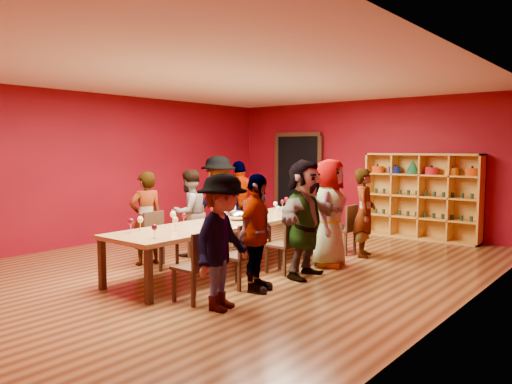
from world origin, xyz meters
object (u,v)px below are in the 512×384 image
chair_person_right_1 (242,252)px  person_right_0 (223,242)px  chair_person_left_3 (232,224)px  person_left_1 (146,218)px  person_left_2 (189,213)px  person_left_3 (218,202)px  chair_person_left_1 (158,237)px  chair_person_right_2 (286,241)px  wine_bottle (306,203)px  tasting_table (236,223)px  person_right_4 (365,213)px  chair_person_left_4 (255,220)px  chair_person_right_0 (198,263)px  chair_person_right_3 (316,234)px  shelving_unit (422,192)px  person_right_1 (256,233)px  spittoon_bowl (238,216)px  person_right_3 (329,213)px  person_left_4 (240,202)px  person_right_2 (305,219)px  chair_person_left_2 (200,229)px  chair_person_right_4 (346,226)px

chair_person_right_1 → person_right_0: bearing=-63.4°
chair_person_left_3 → person_left_1: bearing=-99.7°
person_left_2 → person_left_3: 0.87m
chair_person_left_1 → chair_person_right_2: 2.06m
wine_bottle → person_left_2: bearing=-128.0°
tasting_table → person_left_3: size_ratio=2.56×
person_right_4 → person_left_2: bearing=105.8°
chair_person_left_4 → chair_person_right_0: bearing=-61.3°
chair_person_right_3 → wine_bottle: wine_bottle is taller
chair_person_left_3 → chair_person_right_2: (1.82, -0.80, 0.00)m
shelving_unit → chair_person_left_3: bearing=-124.2°
chair_person_left_4 → person_left_1: bearing=-97.1°
person_right_1 → spittoon_bowl: 1.47m
person_left_2 → person_right_4: person_right_4 is taller
person_left_1 → tasting_table: bearing=139.6°
chair_person_left_1 → chair_person_left_3: same height
person_left_2 → chair_person_left_4: (0.26, 1.51, -0.27)m
chair_person_right_2 → chair_person_right_3: size_ratio=1.00×
person_right_3 → spittoon_bowl: 1.47m
chair_person_right_1 → person_right_1: person_right_1 is taller
person_left_4 → chair_person_right_2: 2.65m
person_left_1 → person_right_1: size_ratio=0.97×
chair_person_right_0 → shelving_unit: bearing=85.4°
person_right_0 → person_right_1: size_ratio=1.03×
chair_person_right_0 → chair_person_right_2: same height
person_right_4 → spittoon_bowl: bearing=125.1°
person_right_0 → spittoon_bowl: person_right_0 is taller
chair_person_left_4 → chair_person_right_0: size_ratio=1.00×
person_right_0 → person_right_2: (-0.09, 1.87, 0.06)m
tasting_table → chair_person_left_2: (-0.91, 0.07, -0.20)m
chair_person_right_0 → person_left_1: bearing=157.2°
chair_person_left_2 → person_right_1: size_ratio=0.57×
chair_person_left_4 → person_right_2: person_right_2 is taller
tasting_table → chair_person_right_3: size_ratio=5.06×
chair_person_left_3 → wine_bottle: 1.43m
chair_person_right_3 → wine_bottle: bearing=132.0°
shelving_unit → person_left_2: size_ratio=1.57×
person_left_2 → wine_bottle: bearing=144.8°
chair_person_left_3 → chair_person_right_4: (1.82, 1.04, 0.00)m
shelving_unit → chair_person_right_1: size_ratio=2.70×
person_right_1 → person_left_2: bearing=50.0°
chair_person_left_2 → person_left_2: person_left_2 is taller
shelving_unit → person_left_2: bearing=-121.1°
person_right_2 → chair_person_left_2: bearing=87.2°
person_right_3 → chair_person_right_0: bearing=160.9°
person_right_0 → wine_bottle: (-1.16, 3.52, 0.07)m
chair_person_right_0 → person_right_2: person_right_2 is taller
person_left_4 → chair_person_right_4: bearing=118.6°
person_left_3 → wine_bottle: bearing=128.6°
person_left_4 → person_right_0: size_ratio=1.02×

